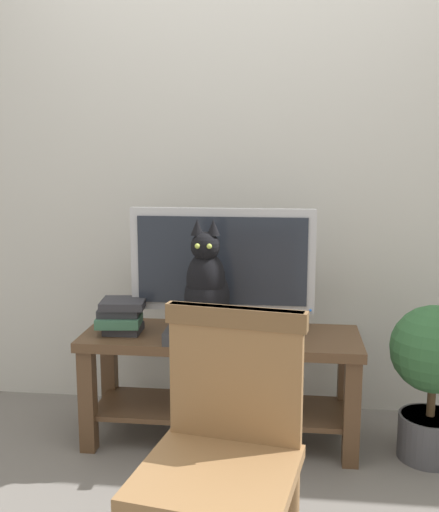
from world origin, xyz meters
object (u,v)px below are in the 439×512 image
tv (222,266)px  cat (207,288)px  book_stack (121,316)px  media_box (207,334)px  wooden_chair (225,440)px  tv_stand (221,366)px  potted_plant (433,369)px

tv → cat: (-0.05, -0.17, -0.06)m
cat → book_stack: 0.45m
media_box → cat: (0.00, -0.02, 0.21)m
book_stack → media_box: bearing=-8.8°
cat → book_stack: (-0.41, 0.08, -0.16)m
media_box → wooden_chair: 0.95m
tv → cat: size_ratio=1.73×
cat → wooden_chair: bearing=-79.0°
tv_stand → media_box: media_box is taller
tv → book_stack: (-0.46, -0.09, -0.23)m
tv_stand → potted_plant: size_ratio=1.83×
wooden_chair → book_stack: (-0.59, 1.00, 0.08)m
book_stack → tv: bearing=10.6°
media_box → wooden_chair: (0.18, -0.94, -0.03)m
tv → media_box: 0.32m
cat → media_box: bearing=93.7°
media_box → potted_plant: bearing=2.0°
media_box → book_stack: book_stack is taller
cat → potted_plant: 1.05m
media_box → potted_plant: 1.00m
tv → media_box: bearing=-108.5°
wooden_chair → book_stack: size_ratio=3.81×
tv → wooden_chair: size_ratio=0.95×
media_box → tv_stand: bearing=61.8°
tv_stand → potted_plant: 0.94m
tv_stand → media_box: size_ratio=3.53×
potted_plant → media_box: bearing=-178.0°
wooden_chair → potted_plant: bearing=50.1°
media_box → cat: size_ratio=0.74×
tv_stand → wooden_chair: (0.13, -1.03, 0.16)m
tv_stand → wooden_chair: 1.05m
cat → wooden_chair: (0.18, -0.92, -0.24)m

